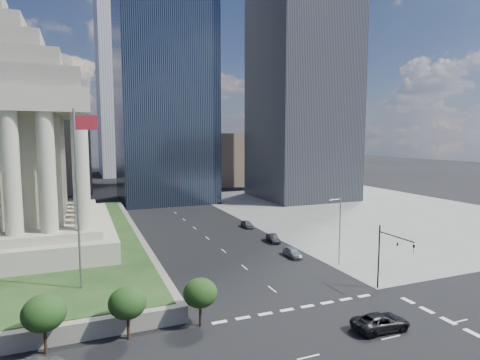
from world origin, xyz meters
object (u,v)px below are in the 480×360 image
flagpole (79,189)px  traffic_signal_ne (390,251)px  street_lamp_north (339,227)px  parked_sedan_far (247,224)px  parked_sedan_near (293,252)px  pickup_truck (381,322)px  parked_sedan_mid (273,238)px

flagpole → traffic_signal_ne: size_ratio=2.50×
street_lamp_north → parked_sedan_far: bearing=96.2°
flagpole → parked_sedan_near: 33.93m
traffic_signal_ne → parked_sedan_far: (-2.17, 38.74, -4.53)m
parked_sedan_near → street_lamp_north: bearing=-50.7°
street_lamp_north → flagpole: bearing=-178.4°
flagpole → pickup_truck: 34.41m
parked_sedan_near → parked_sedan_mid: parked_sedan_near is taller
traffic_signal_ne → parked_sedan_mid: (-2.38, 26.35, -4.56)m
pickup_truck → parked_sedan_near: 24.65m
street_lamp_north → parked_sedan_mid: size_ratio=2.38×
parked_sedan_near → parked_sedan_far: bearing=89.6°
parked_sedan_near → parked_sedan_mid: 9.20m
traffic_signal_ne → parked_sedan_mid: 26.85m
flagpole → traffic_signal_ne: flagpole is taller
parked_sedan_near → parked_sedan_mid: bearing=86.2°
parked_sedan_far → parked_sedan_mid: bearing=-87.7°
pickup_truck → flagpole: bearing=59.9°
pickup_truck → parked_sedan_near: bearing=-6.2°
traffic_signal_ne → street_lamp_north: size_ratio=0.80×
parked_sedan_far → parked_sedan_near: bearing=-90.3°
flagpole → traffic_signal_ne: 36.69m
flagpole → parked_sedan_mid: 37.85m
street_lamp_north → parked_sedan_far: size_ratio=2.36×
traffic_signal_ne → street_lamp_north: (0.83, 11.30, 0.41)m
pickup_truck → parked_sedan_far: pickup_truck is taller
flagpole → pickup_truck: flagpole is taller
parked_sedan_near → parked_sedan_mid: (1.12, 9.13, -0.05)m
street_lamp_north → parked_sedan_far: (-3.00, 27.44, -4.94)m
flagpole → parked_sedan_mid: size_ratio=4.77×
traffic_signal_ne → parked_sedan_mid: size_ratio=1.91×
flagpole → traffic_signal_ne: bearing=-16.7°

